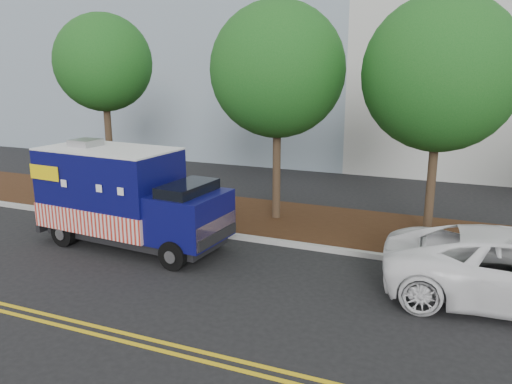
% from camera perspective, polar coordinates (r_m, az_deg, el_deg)
% --- Properties ---
extents(ground, '(120.00, 120.00, 0.00)m').
position_cam_1_polar(ground, '(14.50, -8.99, -6.39)').
color(ground, black).
rests_on(ground, ground).
extents(curb, '(120.00, 0.18, 0.15)m').
position_cam_1_polar(curb, '(15.61, -6.32, -4.51)').
color(curb, '#9E9E99').
rests_on(curb, ground).
extents(mulch_strip, '(120.00, 4.00, 0.15)m').
position_cam_1_polar(mulch_strip, '(17.39, -2.99, -2.49)').
color(mulch_strip, black).
rests_on(mulch_strip, ground).
extents(centerline_near, '(120.00, 0.10, 0.01)m').
position_cam_1_polar(centerline_near, '(11.29, -21.13, -13.34)').
color(centerline_near, gold).
rests_on(centerline_near, ground).
extents(centerline_far, '(120.00, 0.10, 0.01)m').
position_cam_1_polar(centerline_far, '(11.14, -22.03, -13.83)').
color(centerline_far, gold).
rests_on(centerline_far, ground).
extents(tree_a, '(3.50, 3.50, 6.94)m').
position_cam_1_polar(tree_a, '(19.45, -17.04, 13.89)').
color(tree_a, '#38281C').
rests_on(tree_a, ground).
extents(tree_b, '(4.23, 4.23, 7.06)m').
position_cam_1_polar(tree_b, '(16.01, 2.48, 13.74)').
color(tree_b, '#38281C').
rests_on(tree_b, ground).
extents(tree_c, '(4.41, 4.41, 7.06)m').
position_cam_1_polar(tree_c, '(15.29, 20.35, 12.53)').
color(tree_c, '#38281C').
rests_on(tree_c, ground).
extents(sign_post, '(0.06, 0.06, 2.40)m').
position_cam_1_polar(sign_post, '(16.05, -10.10, 0.05)').
color(sign_post, '#473828').
rests_on(sign_post, ground).
extents(food_truck, '(5.83, 2.56, 2.99)m').
position_cam_1_polar(food_truck, '(14.76, -14.80, -0.81)').
color(food_truck, black).
rests_on(food_truck, ground).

